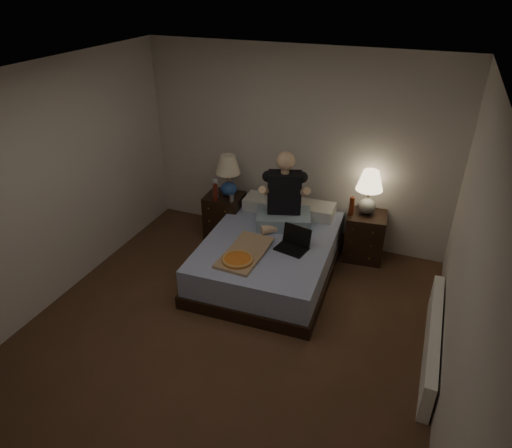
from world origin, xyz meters
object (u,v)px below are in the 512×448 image
at_px(pizza_box, 238,260).
at_px(person, 285,191).
at_px(nightstand_left, 225,216).
at_px(lamp_left, 228,176).
at_px(nightstand_right, 364,236).
at_px(lamp_right, 369,192).
at_px(laptop, 292,241).
at_px(beer_bottle_left, 215,192).
at_px(soda_can, 232,198).
at_px(beer_bottle_right, 352,206).
at_px(radiator, 432,340).
at_px(bed, 269,256).
at_px(water_bottle, 215,189).

bearing_deg(pizza_box, person, 81.86).
xyz_separation_m(nightstand_left, lamp_left, (0.06, 0.02, 0.59)).
xyz_separation_m(nightstand_right, lamp_left, (-1.79, -0.15, 0.60)).
bearing_deg(lamp_right, laptop, -125.07).
xyz_separation_m(lamp_left, pizza_box, (0.66, -1.22, -0.38)).
relative_size(nightstand_left, person, 0.67).
height_order(beer_bottle_left, laptop, beer_bottle_left).
xyz_separation_m(soda_can, person, (0.73, -0.07, 0.27)).
distance_m(lamp_right, beer_bottle_right, 0.26).
relative_size(nightstand_left, nightstand_right, 1.02).
relative_size(soda_can, laptop, 0.29).
bearing_deg(nightstand_left, pizza_box, -62.79).
relative_size(lamp_left, radiator, 0.35).
xyz_separation_m(bed, soda_can, (-0.69, 0.46, 0.43)).
height_order(soda_can, beer_bottle_left, beer_bottle_left).
bearing_deg(nightstand_right, pizza_box, -135.68).
bearing_deg(radiator, pizza_box, 176.51).
relative_size(lamp_right, soda_can, 5.60).
bearing_deg(person, lamp_left, 146.42).
relative_size(nightstand_right, soda_can, 6.12).
distance_m(bed, lamp_left, 1.21).
relative_size(lamp_right, person, 0.60).
distance_m(bed, radiator, 2.03).
height_order(nightstand_left, pizza_box, nightstand_left).
bearing_deg(beer_bottle_right, nightstand_right, 18.69).
distance_m(lamp_right, laptop, 1.18).
bearing_deg(water_bottle, person, -6.81).
bearing_deg(water_bottle, lamp_right, 9.25).
bearing_deg(lamp_left, pizza_box, -61.62).
relative_size(nightstand_left, beer_bottle_right, 2.71).
bearing_deg(beer_bottle_left, radiator, -22.26).
height_order(lamp_left, soda_can, lamp_left).
relative_size(laptop, pizza_box, 0.45).
distance_m(laptop, radiator, 1.74).
bearing_deg(lamp_right, pizza_box, -128.24).
xyz_separation_m(water_bottle, radiator, (2.83, -1.22, -0.55)).
distance_m(lamp_right, soda_can, 1.70).
bearing_deg(nightstand_left, water_bottle, -130.54).
bearing_deg(laptop, lamp_right, 67.15).
bearing_deg(lamp_left, nightstand_right, 4.79).
bearing_deg(water_bottle, nightstand_right, 8.05).
xyz_separation_m(nightstand_right, beer_bottle_left, (-1.88, -0.35, 0.43)).
bearing_deg(water_bottle, beer_bottle_right, 6.82).
bearing_deg(pizza_box, beer_bottle_left, 129.07).
relative_size(soda_can, beer_bottle_right, 0.43).
height_order(beer_bottle_left, person, person).
bearing_deg(bed, beer_bottle_right, 39.36).
bearing_deg(beer_bottle_right, person, -156.73).
xyz_separation_m(pizza_box, radiator, (2.04, -0.12, -0.32)).
relative_size(nightstand_left, lamp_right, 1.11).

